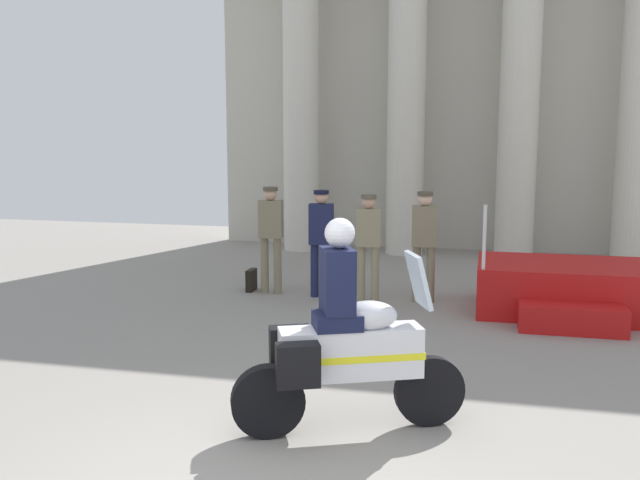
{
  "coord_description": "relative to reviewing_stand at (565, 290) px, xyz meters",
  "views": [
    {
      "loc": [
        1.57,
        -4.37,
        2.62
      ],
      "look_at": [
        -0.41,
        3.9,
        1.31
      ],
      "focal_mm": 39.6,
      "sensor_mm": 36.0,
      "label": 1
    }
  ],
  "objects": [
    {
      "name": "reviewing_stand",
      "position": [
        0.0,
        0.0,
        0.0
      ],
      "size": [
        2.48,
        2.13,
        1.63
      ],
      "color": "#B71414",
      "rests_on": "ground_plane"
    },
    {
      "name": "motorcycle_with_rider",
      "position": [
        -2.31,
        -4.75,
        0.45
      ],
      "size": [
        1.97,
        1.05,
        1.9
      ],
      "rotation": [
        0.0,
        0.0,
        0.4
      ],
      "color": "black",
      "rests_on": "ground_plane"
    },
    {
      "name": "officer_in_row_3",
      "position": [
        -2.06,
        0.24,
        0.66
      ],
      "size": [
        0.4,
        0.27,
        1.71
      ],
      "rotation": [
        0.0,
        0.0,
        3.27
      ],
      "color": "#7A7056",
      "rests_on": "ground_plane"
    },
    {
      "name": "officer_in_row_2",
      "position": [
        -2.91,
        0.14,
        0.63
      ],
      "size": [
        0.4,
        0.27,
        1.66
      ],
      "rotation": [
        0.0,
        0.0,
        3.27
      ],
      "color": "gray",
      "rests_on": "ground_plane"
    },
    {
      "name": "officer_in_row_0",
      "position": [
        -4.53,
        0.27,
        0.68
      ],
      "size": [
        0.4,
        0.27,
        1.74
      ],
      "rotation": [
        0.0,
        0.0,
        3.27
      ],
      "color": "#7A7056",
      "rests_on": "ground_plane"
    },
    {
      "name": "officer_in_row_1",
      "position": [
        -3.68,
        0.19,
        0.66
      ],
      "size": [
        0.4,
        0.27,
        1.71
      ],
      "rotation": [
        0.0,
        0.0,
        3.27
      ],
      "color": "#191E42",
      "rests_on": "ground_plane"
    },
    {
      "name": "briefcase_on_ground",
      "position": [
        -4.91,
        0.35,
        -0.17
      ],
      "size": [
        0.1,
        0.32,
        0.36
      ],
      "primitive_type": "cube",
      "color": "black",
      "rests_on": "ground_plane"
    },
    {
      "name": "colonnade_backdrop",
      "position": [
        -1.73,
        5.13,
        3.71
      ],
      "size": [
        11.01,
        1.64,
        7.71
      ],
      "color": "beige",
      "rests_on": "ground_plane"
    }
  ]
}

